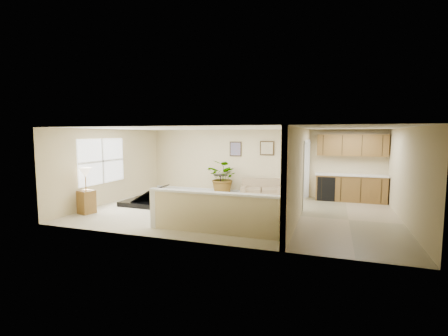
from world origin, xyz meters
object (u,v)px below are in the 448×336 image
(piano_bench, at_px, (179,202))
(lamp_stand, at_px, (86,194))
(palm_plant, at_px, (224,178))
(accent_table, at_px, (221,182))
(small_plant, at_px, (295,193))
(loveseat, at_px, (262,188))
(piano, at_px, (148,187))

(piano_bench, xyz_separation_m, lamp_stand, (-2.40, -1.25, 0.34))
(piano_bench, bearing_deg, palm_plant, 80.23)
(piano_bench, xyz_separation_m, accent_table, (0.39, 2.75, 0.27))
(small_plant, bearing_deg, loveseat, 168.48)
(piano, height_order, accent_table, piano)
(piano_bench, height_order, accent_table, accent_table)
(palm_plant, bearing_deg, piano_bench, -99.77)
(piano, height_order, piano_bench, piano)
(small_plant, relative_size, lamp_stand, 0.45)
(palm_plant, distance_m, lamp_stand, 5.01)
(piano, height_order, lamp_stand, piano)
(loveseat, xyz_separation_m, accent_table, (-1.56, -0.18, 0.18))
(piano, distance_m, palm_plant, 3.01)
(piano, height_order, loveseat, piano)
(piano, bearing_deg, accent_table, 53.65)
(piano_bench, relative_size, loveseat, 0.43)
(accent_table, xyz_separation_m, lamp_stand, (-2.79, -4.01, 0.06))
(palm_plant, relative_size, lamp_stand, 1.12)
(accent_table, xyz_separation_m, palm_plant, (0.10, 0.08, 0.15))
(piano_bench, relative_size, palm_plant, 0.47)
(loveseat, bearing_deg, small_plant, -23.02)
(palm_plant, relative_size, small_plant, 2.47)
(loveseat, distance_m, lamp_stand, 6.04)
(loveseat, bearing_deg, piano_bench, -135.05)
(piano, bearing_deg, lamp_stand, -117.73)
(piano_bench, bearing_deg, accent_table, 81.98)
(piano_bench, xyz_separation_m, loveseat, (1.95, 2.94, 0.09))
(piano, xyz_separation_m, piano_bench, (1.40, -0.49, -0.34))
(loveseat, height_order, palm_plant, palm_plant)
(palm_plant, bearing_deg, loveseat, 3.98)
(piano_bench, bearing_deg, lamp_stand, -152.40)
(accent_table, bearing_deg, lamp_stand, -124.83)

